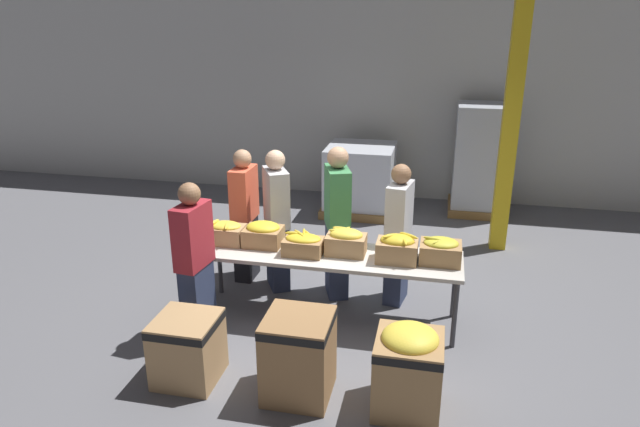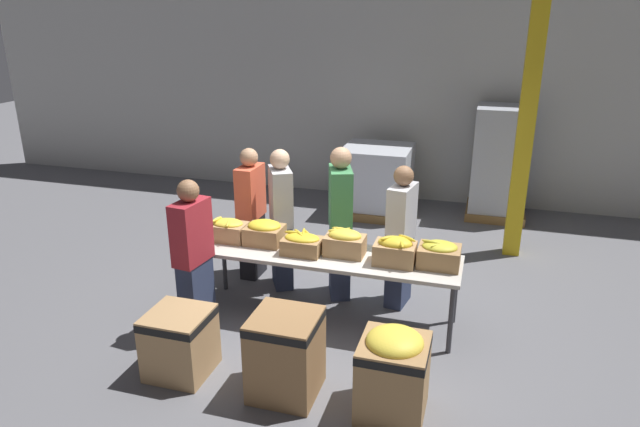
# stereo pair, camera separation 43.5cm
# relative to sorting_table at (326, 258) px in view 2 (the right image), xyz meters

# --- Properties ---
(ground_plane) EXTENTS (30.00, 30.00, 0.00)m
(ground_plane) POSITION_rel_sorting_table_xyz_m (0.00, 0.00, -0.70)
(ground_plane) COLOR slate
(wall_back) EXTENTS (16.00, 0.08, 4.00)m
(wall_back) POSITION_rel_sorting_table_xyz_m (0.00, 4.41, 1.30)
(wall_back) COLOR #B7B7B2
(wall_back) RESTS_ON ground_plane
(sorting_table) EXTENTS (2.77, 0.72, 0.75)m
(sorting_table) POSITION_rel_sorting_table_xyz_m (0.00, 0.00, 0.00)
(sorting_table) COLOR beige
(sorting_table) RESTS_ON ground_plane
(banana_box_0) EXTENTS (0.41, 0.31, 0.26)m
(banana_box_0) POSITION_rel_sorting_table_xyz_m (-1.12, 0.05, 0.17)
(banana_box_0) COLOR tan
(banana_box_0) RESTS_ON sorting_table
(banana_box_1) EXTENTS (0.40, 0.32, 0.26)m
(banana_box_1) POSITION_rel_sorting_table_xyz_m (-0.71, 0.07, 0.18)
(banana_box_1) COLOR #A37A4C
(banana_box_1) RESTS_ON sorting_table
(banana_box_2) EXTENTS (0.40, 0.33, 0.23)m
(banana_box_2) POSITION_rel_sorting_table_xyz_m (-0.24, -0.07, 0.16)
(banana_box_2) COLOR #A37A4C
(banana_box_2) RESTS_ON sorting_table
(banana_box_3) EXTENTS (0.41, 0.30, 0.28)m
(banana_box_3) POSITION_rel_sorting_table_xyz_m (0.19, 0.03, 0.19)
(banana_box_3) COLOR tan
(banana_box_3) RESTS_ON sorting_table
(banana_box_4) EXTENTS (0.41, 0.32, 0.30)m
(banana_box_4) POSITION_rel_sorting_table_xyz_m (0.72, -0.04, 0.19)
(banana_box_4) COLOR tan
(banana_box_4) RESTS_ON sorting_table
(banana_box_5) EXTENTS (0.41, 0.33, 0.27)m
(banana_box_5) POSITION_rel_sorting_table_xyz_m (1.15, 0.03, 0.18)
(banana_box_5) COLOR #A37A4C
(banana_box_5) RESTS_ON sorting_table
(volunteer_0) EXTENTS (0.23, 0.44, 1.62)m
(volunteer_0) POSITION_rel_sorting_table_xyz_m (-1.16, 0.76, 0.10)
(volunteer_0) COLOR black
(volunteer_0) RESTS_ON ground_plane
(volunteer_1) EXTENTS (0.28, 0.46, 1.60)m
(volunteer_1) POSITION_rel_sorting_table_xyz_m (0.69, 0.55, 0.09)
(volunteer_1) COLOR #2D3856
(volunteer_1) RESTS_ON ground_plane
(volunteer_2) EXTENTS (0.27, 0.46, 1.61)m
(volunteer_2) POSITION_rel_sorting_table_xyz_m (-1.20, -0.60, 0.10)
(volunteer_2) COLOR #2D3856
(volunteer_2) RESTS_ON ground_plane
(volunteer_3) EXTENTS (0.38, 0.52, 1.75)m
(volunteer_3) POSITION_rel_sorting_table_xyz_m (0.00, 0.57, 0.17)
(volunteer_3) COLOR #2D3856
(volunteer_3) RESTS_ON ground_plane
(volunteer_4) EXTENTS (0.41, 0.50, 1.67)m
(volunteer_4) POSITION_rel_sorting_table_xyz_m (-0.71, 0.60, 0.13)
(volunteer_4) COLOR #2D3856
(volunteer_4) RESTS_ON ground_plane
(donation_bin_0) EXTENTS (0.54, 0.54, 0.61)m
(donation_bin_0) POSITION_rel_sorting_table_xyz_m (-0.99, -1.31, -0.37)
(donation_bin_0) COLOR tan
(donation_bin_0) RESTS_ON ground_plane
(donation_bin_1) EXTENTS (0.56, 0.56, 0.74)m
(donation_bin_1) POSITION_rel_sorting_table_xyz_m (0.02, -1.31, -0.30)
(donation_bin_1) COLOR olive
(donation_bin_1) RESTS_ON ground_plane
(donation_bin_2) EXTENTS (0.55, 0.55, 0.76)m
(donation_bin_2) POSITION_rel_sorting_table_xyz_m (0.95, -1.31, -0.30)
(donation_bin_2) COLOR #A37A4C
(donation_bin_2) RESTS_ON ground_plane
(support_pillar) EXTENTS (0.21, 0.21, 4.00)m
(support_pillar) POSITION_rel_sorting_table_xyz_m (1.94, 2.39, 1.30)
(support_pillar) COLOR gold
(support_pillar) RESTS_ON ground_plane
(pallet_stack_0) EXTENTS (1.15, 1.15, 1.08)m
(pallet_stack_0) POSITION_rel_sorting_table_xyz_m (-0.16, 3.50, -0.17)
(pallet_stack_0) COLOR olive
(pallet_stack_0) RESTS_ON ground_plane
(pallet_stack_1) EXTENTS (0.90, 0.90, 1.75)m
(pallet_stack_1) POSITION_rel_sorting_table_xyz_m (1.71, 3.87, 0.16)
(pallet_stack_1) COLOR olive
(pallet_stack_1) RESTS_ON ground_plane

